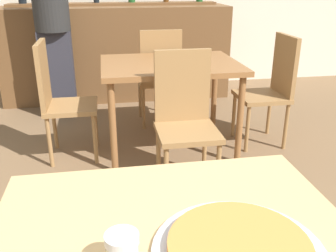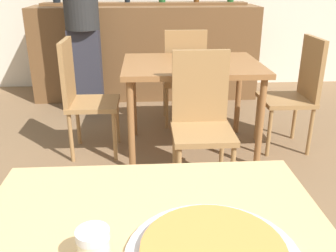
{
  "view_description": "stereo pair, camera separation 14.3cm",
  "coord_description": "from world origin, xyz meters",
  "px_view_note": "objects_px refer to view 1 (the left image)",
  "views": [
    {
      "loc": [
        -0.15,
        -0.76,
        1.38
      ],
      "look_at": [
        0.07,
        0.55,
        0.85
      ],
      "focal_mm": 40.0,
      "sensor_mm": 36.0,
      "label": 1
    },
    {
      "loc": [
        -0.01,
        -0.77,
        1.38
      ],
      "look_at": [
        0.07,
        0.55,
        0.85
      ],
      "focal_mm": 40.0,
      "sensor_mm": 36.0,
      "label": 2
    }
  ],
  "objects_px": {
    "chair_far_side_left": "(59,95)",
    "cheese_shaker": "(122,252)",
    "chair_far_side_front": "(185,113)",
    "chair_far_side_back": "(160,73)",
    "person_standing": "(52,17)",
    "chair_far_side_right": "(272,85)",
    "pizza_tray": "(239,249)"
  },
  "relations": [
    {
      "from": "pizza_tray",
      "to": "person_standing",
      "type": "height_order",
      "value": "person_standing"
    },
    {
      "from": "chair_far_side_front",
      "to": "cheese_shaker",
      "type": "bearing_deg",
      "value": -107.1
    },
    {
      "from": "chair_far_side_left",
      "to": "person_standing",
      "type": "relative_size",
      "value": 0.51
    },
    {
      "from": "chair_far_side_right",
      "to": "person_standing",
      "type": "distance_m",
      "value": 2.17
    },
    {
      "from": "pizza_tray",
      "to": "chair_far_side_right",
      "type": "bearing_deg",
      "value": 63.43
    },
    {
      "from": "cheese_shaker",
      "to": "person_standing",
      "type": "height_order",
      "value": "person_standing"
    },
    {
      "from": "pizza_tray",
      "to": "cheese_shaker",
      "type": "height_order",
      "value": "cheese_shaker"
    },
    {
      "from": "chair_far_side_left",
      "to": "pizza_tray",
      "type": "height_order",
      "value": "chair_far_side_left"
    },
    {
      "from": "chair_far_side_front",
      "to": "person_standing",
      "type": "relative_size",
      "value": 0.51
    },
    {
      "from": "chair_far_side_back",
      "to": "pizza_tray",
      "type": "relative_size",
      "value": 2.18
    },
    {
      "from": "chair_far_side_front",
      "to": "chair_far_side_left",
      "type": "bearing_deg",
      "value": 146.91
    },
    {
      "from": "chair_far_side_back",
      "to": "person_standing",
      "type": "height_order",
      "value": "person_standing"
    },
    {
      "from": "chair_far_side_right",
      "to": "pizza_tray",
      "type": "xyz_separation_m",
      "value": [
        -1.09,
        -2.18,
        0.24
      ]
    },
    {
      "from": "chair_far_side_right",
      "to": "pizza_tray",
      "type": "distance_m",
      "value": 2.45
    },
    {
      "from": "chair_far_side_right",
      "to": "person_standing",
      "type": "relative_size",
      "value": 0.51
    },
    {
      "from": "chair_far_side_front",
      "to": "chair_far_side_left",
      "type": "distance_m",
      "value": 1.05
    },
    {
      "from": "chair_far_side_front",
      "to": "chair_far_side_back",
      "type": "distance_m",
      "value": 1.14
    },
    {
      "from": "chair_far_side_front",
      "to": "chair_far_side_left",
      "type": "height_order",
      "value": "same"
    },
    {
      "from": "cheese_shaker",
      "to": "person_standing",
      "type": "xyz_separation_m",
      "value": [
        -0.49,
        3.19,
        0.21
      ]
    },
    {
      "from": "chair_far_side_front",
      "to": "person_standing",
      "type": "bearing_deg",
      "value": 121.9
    },
    {
      "from": "chair_far_side_back",
      "to": "chair_far_side_right",
      "type": "relative_size",
      "value": 1.0
    },
    {
      "from": "chair_far_side_front",
      "to": "pizza_tray",
      "type": "xyz_separation_m",
      "value": [
        -0.21,
        -1.61,
        0.24
      ]
    },
    {
      "from": "pizza_tray",
      "to": "person_standing",
      "type": "bearing_deg",
      "value": 103.59
    },
    {
      "from": "pizza_tray",
      "to": "chair_far_side_left",
      "type": "bearing_deg",
      "value": 106.9
    },
    {
      "from": "chair_far_side_left",
      "to": "cheese_shaker",
      "type": "height_order",
      "value": "chair_far_side_left"
    },
    {
      "from": "chair_far_side_left",
      "to": "chair_far_side_right",
      "type": "relative_size",
      "value": 1.0
    },
    {
      "from": "person_standing",
      "to": "chair_far_side_back",
      "type": "bearing_deg",
      "value": -24.13
    },
    {
      "from": "chair_far_side_left",
      "to": "pizza_tray",
      "type": "relative_size",
      "value": 2.18
    },
    {
      "from": "chair_far_side_front",
      "to": "chair_far_side_back",
      "type": "relative_size",
      "value": 1.0
    },
    {
      "from": "chair_far_side_back",
      "to": "pizza_tray",
      "type": "distance_m",
      "value": 2.77
    },
    {
      "from": "chair_far_side_left",
      "to": "chair_far_side_right",
      "type": "height_order",
      "value": "same"
    },
    {
      "from": "chair_far_side_front",
      "to": "cheese_shaker",
      "type": "xyz_separation_m",
      "value": [
        -0.49,
        -1.61,
        0.27
      ]
    }
  ]
}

